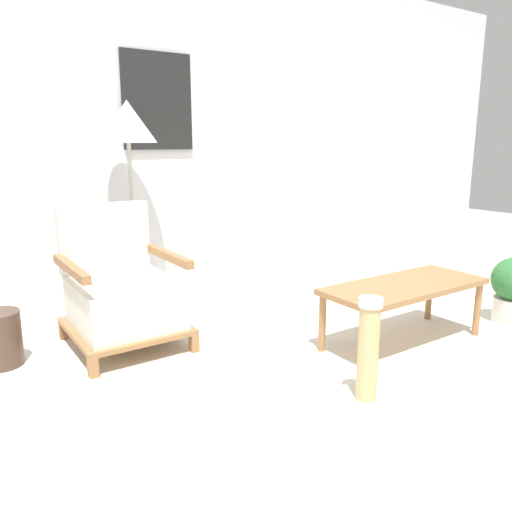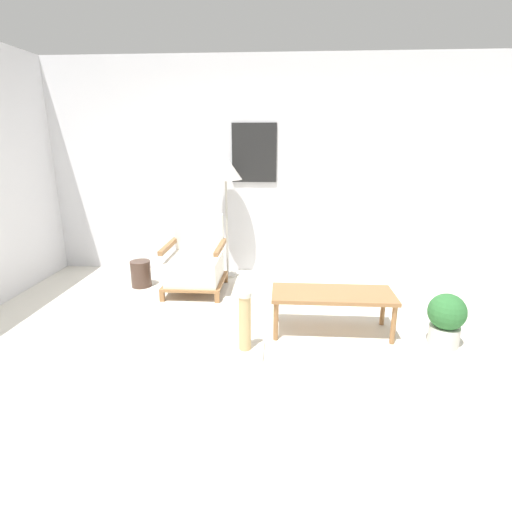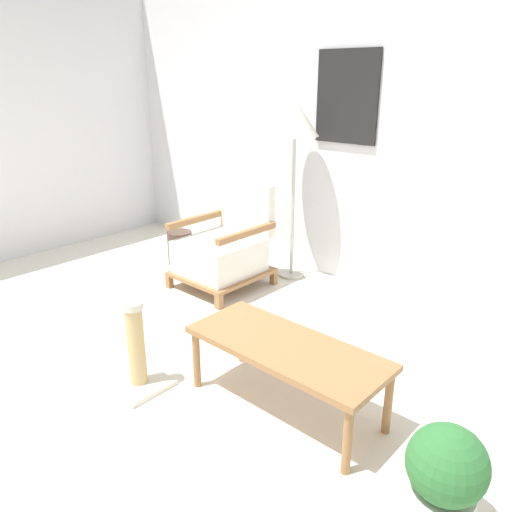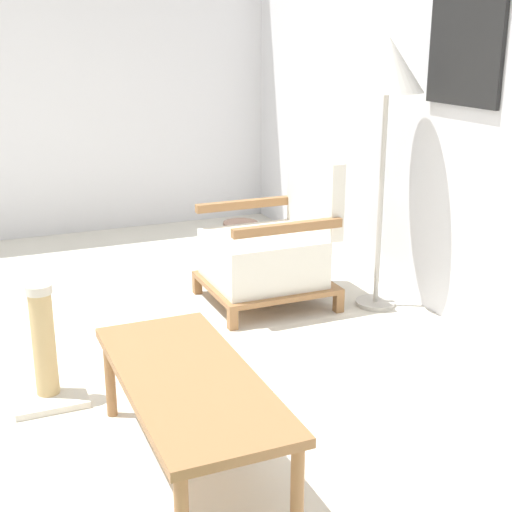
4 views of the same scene
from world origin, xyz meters
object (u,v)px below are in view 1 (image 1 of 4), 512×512
(armchair, at_px, (122,294))
(scratching_post, at_px, (367,368))
(floor_lamp, at_px, (128,129))
(coffee_table, at_px, (405,290))
(vase, at_px, (0,339))

(armchair, distance_m, scratching_post, 1.57)
(armchair, distance_m, floor_lamp, 1.19)
(floor_lamp, bearing_deg, scratching_post, -78.08)
(armchair, bearing_deg, floor_lamp, 61.75)
(floor_lamp, height_order, coffee_table, floor_lamp)
(vase, distance_m, scratching_post, 2.03)
(vase, bearing_deg, scratching_post, -46.50)
(armchair, height_order, vase, armchair)
(floor_lamp, xyz_separation_m, coffee_table, (1.17, -1.53, -0.99))
(floor_lamp, bearing_deg, armchair, -118.25)
(coffee_table, relative_size, scratching_post, 2.03)
(armchair, height_order, floor_lamp, floor_lamp)
(armchair, xyz_separation_m, scratching_post, (0.71, -1.39, -0.13))
(vase, xyz_separation_m, scratching_post, (1.40, -1.47, 0.03))
(armchair, bearing_deg, scratching_post, -63.06)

